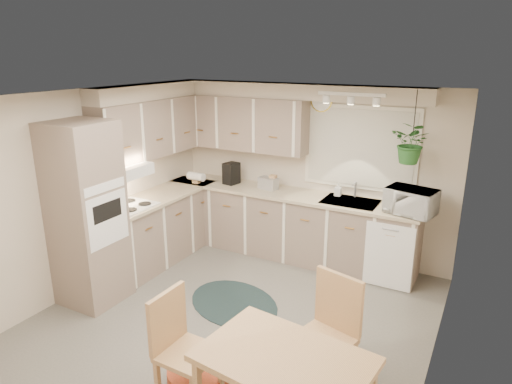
{
  "coord_description": "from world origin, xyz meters",
  "views": [
    {
      "loc": [
        2.28,
        -3.71,
        2.8
      ],
      "look_at": [
        -0.02,
        0.55,
        1.31
      ],
      "focal_mm": 32.0,
      "sensor_mm": 36.0,
      "label": 1
    }
  ],
  "objects_px": {
    "chair_back": "(322,338)",
    "microwave": "(411,199)",
    "pet_bed": "(199,375)",
    "chair_left": "(188,351)",
    "braided_rug": "(234,303)"
  },
  "relations": [
    {
      "from": "chair_back",
      "to": "microwave",
      "type": "distance_m",
      "value": 2.35
    },
    {
      "from": "chair_back",
      "to": "braided_rug",
      "type": "relative_size",
      "value": 0.87
    },
    {
      "from": "pet_bed",
      "to": "chair_back",
      "type": "bearing_deg",
      "value": 23.01
    },
    {
      "from": "chair_back",
      "to": "pet_bed",
      "type": "relative_size",
      "value": 1.84
    },
    {
      "from": "braided_rug",
      "to": "microwave",
      "type": "bearing_deg",
      "value": 40.73
    },
    {
      "from": "chair_left",
      "to": "braided_rug",
      "type": "height_order",
      "value": "chair_left"
    },
    {
      "from": "chair_left",
      "to": "braided_rug",
      "type": "xyz_separation_m",
      "value": [
        -0.47,
        1.49,
        -0.48
      ]
    },
    {
      "from": "chair_left",
      "to": "braided_rug",
      "type": "relative_size",
      "value": 0.82
    },
    {
      "from": "microwave",
      "to": "chair_left",
      "type": "bearing_deg",
      "value": -99.23
    },
    {
      "from": "chair_left",
      "to": "pet_bed",
      "type": "relative_size",
      "value": 1.74
    },
    {
      "from": "chair_left",
      "to": "microwave",
      "type": "height_order",
      "value": "microwave"
    },
    {
      "from": "pet_bed",
      "to": "chair_left",
      "type": "bearing_deg",
      "value": -71.08
    },
    {
      "from": "microwave",
      "to": "braided_rug",
      "type": "bearing_deg",
      "value": -126.76
    },
    {
      "from": "chair_left",
      "to": "pet_bed",
      "type": "bearing_deg",
      "value": -159.14
    },
    {
      "from": "braided_rug",
      "to": "pet_bed",
      "type": "height_order",
      "value": "pet_bed"
    }
  ]
}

